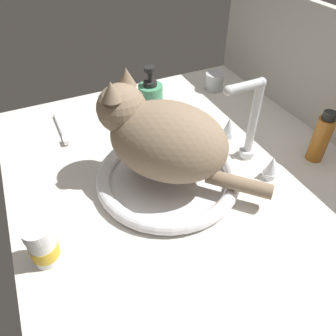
# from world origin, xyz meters

# --- Properties ---
(countertop) EXTENTS (1.05, 0.80, 0.03)m
(countertop) POSITION_xyz_m (0.00, 0.00, 0.01)
(countertop) COLOR silver
(countertop) RESTS_ON ground
(sink_basin) EXTENTS (0.33, 0.33, 0.03)m
(sink_basin) POSITION_xyz_m (-0.05, -0.05, 0.04)
(sink_basin) COLOR white
(sink_basin) RESTS_ON countertop
(faucet) EXTENTS (0.21, 0.11, 0.21)m
(faucet) POSITION_xyz_m (-0.05, 0.16, 0.11)
(faucet) COLOR silver
(faucet) RESTS_ON countertop
(cat) EXTENTS (0.33, 0.32, 0.22)m
(cat) POSITION_xyz_m (-0.06, -0.07, 0.15)
(cat) COLOR #8C755B
(cat) RESTS_ON sink_basin
(amber_bottle) EXTENTS (0.04, 0.04, 0.13)m
(amber_bottle) POSITION_xyz_m (0.03, 0.31, 0.09)
(amber_bottle) COLOR #B2661E
(amber_bottle) RESTS_ON countertop
(soap_pump_bottle) EXTENTS (0.07, 0.07, 0.16)m
(soap_pump_bottle) POSITION_xyz_m (-0.30, 0.01, 0.09)
(soap_pump_bottle) COLOR #4C9E70
(soap_pump_bottle) RESTS_ON countertop
(metal_jar) EXTENTS (0.06, 0.06, 0.06)m
(metal_jar) POSITION_xyz_m (-0.38, 0.27, 0.06)
(metal_jar) COLOR #B2B5BA
(metal_jar) RESTS_ON countertop
(pill_bottle) EXTENTS (0.05, 0.05, 0.09)m
(pill_bottle) POSITION_xyz_m (0.05, -0.34, 0.07)
(pill_bottle) COLOR white
(pill_bottle) RESTS_ON countertop
(toothbrush) EXTENTS (0.16, 0.01, 0.02)m
(toothbrush) POSITION_xyz_m (-0.35, -0.24, 0.04)
(toothbrush) COLOR silver
(toothbrush) RESTS_ON countertop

